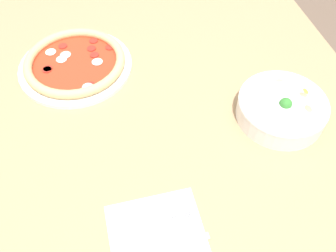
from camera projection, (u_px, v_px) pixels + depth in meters
The scene contains 7 objects.
ground_plane at pixel (177, 226), 1.61m from camera, with size 8.00×8.00×0.00m, color brown.
dining_table at pixel (181, 128), 1.08m from camera, with size 1.30×1.02×0.77m.
pizza at pixel (75, 63), 1.08m from camera, with size 0.33×0.33×0.04m.
bowl at pixel (282, 108), 0.95m from camera, with size 0.23×0.23×0.07m.
napkin at pixel (158, 239), 0.77m from camera, with size 0.20×0.20×0.00m.
fork at pixel (154, 225), 0.78m from camera, with size 0.02×0.17×0.00m.
knife at pixel (156, 251), 0.75m from camera, with size 0.02×0.21×0.01m.
Camera 1 is at (0.64, -0.19, 1.52)m, focal length 40.00 mm.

